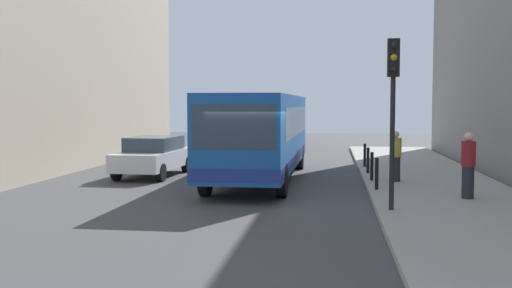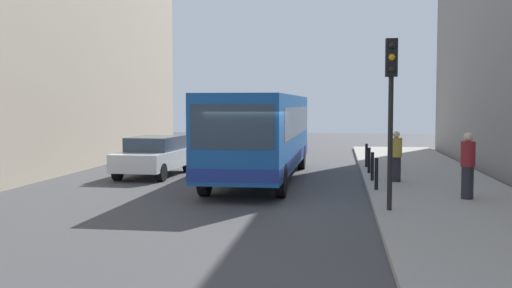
{
  "view_description": "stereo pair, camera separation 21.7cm",
  "coord_description": "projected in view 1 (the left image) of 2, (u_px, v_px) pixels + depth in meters",
  "views": [
    {
      "loc": [
        2.11,
        -16.79,
        2.7
      ],
      "look_at": [
        -0.31,
        2.37,
        1.42
      ],
      "focal_mm": 42.28,
      "sensor_mm": 36.0,
      "label": 1
    },
    {
      "loc": [
        2.33,
        -16.76,
        2.7
      ],
      "look_at": [
        -0.31,
        2.37,
        1.42
      ],
      "focal_mm": 42.28,
      "sensor_mm": 36.0,
      "label": 2
    }
  ],
  "objects": [
    {
      "name": "pedestrian_mid_sidewalk",
      "position": [
        396.0,
        156.0,
        19.88
      ],
      "size": [
        0.38,
        0.38,
        1.67
      ],
      "rotation": [
        0.0,
        0.0,
        3.43
      ],
      "color": "#26262D",
      "rests_on": "sidewalk"
    },
    {
      "name": "bus",
      "position": [
        261.0,
        132.0,
        21.43
      ],
      "size": [
        2.68,
        11.05,
        3.0
      ],
      "rotation": [
        0.0,
        0.0,
        3.13
      ],
      "color": "#19519E",
      "rests_on": "ground"
    },
    {
      "name": "ground_plane",
      "position": [
        256.0,
        200.0,
        17.06
      ],
      "size": [
        80.0,
        80.0,
        0.0
      ],
      "primitive_type": "plane",
      "color": "#424244"
    },
    {
      "name": "traffic_light",
      "position": [
        393.0,
        91.0,
        14.35
      ],
      "size": [
        0.28,
        0.33,
        4.1
      ],
      "color": "black",
      "rests_on": "sidewalk"
    },
    {
      "name": "sidewalk",
      "position": [
        453.0,
        201.0,
        16.38
      ],
      "size": [
        4.4,
        40.0,
        0.15
      ],
      "primitive_type": "cube",
      "color": "#9E9991",
      "rests_on": "ground"
    },
    {
      "name": "bollard_far",
      "position": [
        368.0,
        160.0,
        22.34
      ],
      "size": [
        0.11,
        0.11,
        0.95
      ],
      "primitive_type": "cylinder",
      "color": "black",
      "rests_on": "sidewalk"
    },
    {
      "name": "pedestrian_near_signal",
      "position": [
        468.0,
        165.0,
        16.23
      ],
      "size": [
        0.38,
        0.38,
        1.79
      ],
      "rotation": [
        0.0,
        0.0,
        3.88
      ],
      "color": "#26262D",
      "rests_on": "sidewalk"
    },
    {
      "name": "bollard_farthest",
      "position": [
        365.0,
        155.0,
        24.53
      ],
      "size": [
        0.11,
        0.11,
        0.95
      ],
      "primitive_type": "cylinder",
      "color": "black",
      "rests_on": "sidewalk"
    },
    {
      "name": "bollard_mid",
      "position": [
        372.0,
        166.0,
        20.15
      ],
      "size": [
        0.11,
        0.11,
        0.95
      ],
      "primitive_type": "cylinder",
      "color": "black",
      "rests_on": "sidewalk"
    },
    {
      "name": "bollard_near",
      "position": [
        377.0,
        174.0,
        17.96
      ],
      "size": [
        0.11,
        0.11,
        0.95
      ],
      "primitive_type": "cylinder",
      "color": "black",
      "rests_on": "sidewalk"
    },
    {
      "name": "car_beside_bus",
      "position": [
        154.0,
        155.0,
        22.61
      ],
      "size": [
        2.06,
        4.49,
        1.48
      ],
      "rotation": [
        0.0,
        0.0,
        3.09
      ],
      "color": "silver",
      "rests_on": "ground"
    }
  ]
}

